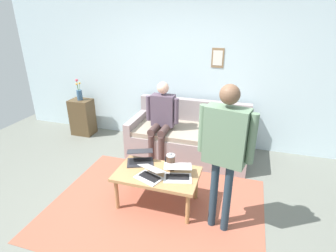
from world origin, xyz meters
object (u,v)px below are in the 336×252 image
(couch, at_px, (189,138))
(laptop_center, at_px, (140,158))
(flower_vase, at_px, (79,93))
(person_seated, at_px, (162,117))
(french_press, at_px, (171,162))
(coffee_table, at_px, (157,176))
(laptop_right, at_px, (178,174))
(person_standing, at_px, (225,143))
(laptop_left, at_px, (150,174))
(side_shelf, at_px, (83,117))

(couch, xyz_separation_m, laptop_center, (0.38, 1.22, 0.20))
(flower_vase, xyz_separation_m, person_seated, (-1.82, 0.43, -0.12))
(flower_vase, bearing_deg, french_press, 147.08)
(couch, bearing_deg, coffee_table, 86.70)
(laptop_right, distance_m, person_standing, 0.80)
(flower_vase, bearing_deg, person_seated, 166.74)
(coffee_table, bearing_deg, laptop_center, -32.06)
(french_press, bearing_deg, laptop_left, 54.19)
(couch, relative_size, person_seated, 1.54)
(person_seated, bearing_deg, couch, -151.23)
(couch, distance_m, laptop_left, 1.55)
(couch, bearing_deg, laptop_center, 72.59)
(laptop_center, bearing_deg, flower_vase, -37.63)
(side_shelf, xyz_separation_m, flower_vase, (0.00, 0.00, 0.49))
(laptop_left, relative_size, flower_vase, 0.92)
(couch, bearing_deg, person_standing, 114.13)
(flower_vase, distance_m, person_standing, 3.46)
(flower_vase, bearing_deg, couch, 174.85)
(flower_vase, bearing_deg, laptop_center, 142.37)
(coffee_table, bearing_deg, laptop_left, 67.89)
(laptop_right, relative_size, person_standing, 0.24)
(laptop_left, relative_size, french_press, 1.68)
(person_seated, bearing_deg, laptop_right, 116.50)
(laptop_right, bearing_deg, laptop_center, -19.67)
(laptop_left, relative_size, person_standing, 0.23)
(coffee_table, relative_size, flower_vase, 2.44)
(laptop_center, relative_size, person_seated, 0.34)
(laptop_left, distance_m, person_standing, 1.02)
(couch, distance_m, french_press, 1.30)
(couch, bearing_deg, person_seated, 28.77)
(laptop_center, bearing_deg, laptop_right, 160.33)
(french_press, relative_size, person_standing, 0.14)
(couch, distance_m, laptop_right, 1.45)
(couch, height_order, person_standing, person_standing)
(coffee_table, bearing_deg, person_seated, -74.34)
(flower_vase, bearing_deg, coffee_table, 143.11)
(laptop_left, height_order, laptop_center, laptop_center)
(side_shelf, distance_m, flower_vase, 0.49)
(laptop_right, bearing_deg, couch, -82.65)
(french_press, bearing_deg, laptop_right, 131.42)
(coffee_table, bearing_deg, flower_vase, -36.89)
(couch, bearing_deg, laptop_left, 85.16)
(side_shelf, height_order, person_seated, person_seated)
(laptop_left, bearing_deg, person_seated, -77.71)
(laptop_center, bearing_deg, coffee_table, 147.94)
(french_press, xyz_separation_m, person_seated, (0.47, -1.05, 0.17))
(flower_vase, relative_size, person_seated, 0.33)
(person_standing, xyz_separation_m, person_seated, (1.13, -1.37, -0.35))
(laptop_right, height_order, side_shelf, side_shelf)
(laptop_center, xyz_separation_m, person_seated, (0.03, -1.00, 0.22))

